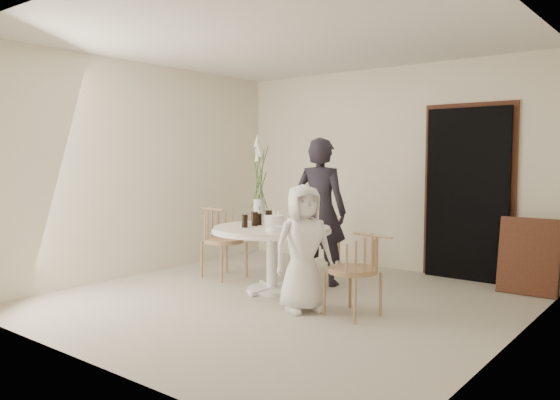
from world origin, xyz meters
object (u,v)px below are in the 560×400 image
Objects in this scene: chair_far at (324,232)px; flower_vase at (259,182)px; chair_right at (362,263)px; chair_left at (218,232)px; girl at (321,212)px; birthday_cake at (274,220)px; boy at (303,248)px; table at (272,237)px.

chair_far is 1.26m from flower_vase.
chair_right is 0.76× the size of flower_vase.
chair_left is 0.50× the size of girl.
girl is at bearing -120.97° from chair_right.
flower_vase is (-0.40, 0.21, 0.42)m from birthday_cake.
chair_right is 0.60m from boy.
chair_right is 0.94× the size of chair_left.
table is at bearing 59.99° from girl.
table is 0.85m from boy.
birthday_cake is (-0.29, -0.52, -0.08)m from girl.
chair_left is 1.01m from birthday_cake.
flower_vase is (-1.77, 0.61, 0.68)m from chair_right.
chair_far is 0.98× the size of chair_right.
flower_vase is (0.58, 0.12, 0.65)m from chair_left.
girl reaches higher than chair_far.
girl is 0.82m from flower_vase.
chair_right is 1.99m from flower_vase.
chair_far is at bearing -69.12° from girl.
chair_left is at bearing 101.46° from boy.
girl is at bearing 61.01° from birthday_cake.
boy is (-0.58, -0.13, 0.09)m from chair_right.
boy is 5.25× the size of birthday_cake.
girl is 1.19m from boy.
flower_vase is at bearing 151.93° from birthday_cake.
flower_vase reaches higher than chair_right.
boy is (0.51, -1.05, -0.24)m from girl.
chair_far is at bearing 95.95° from birthday_cake.
table is 0.80m from flower_vase.
chair_right is at bearing -16.09° from birthday_cake.
chair_far is 0.90m from girl.
boy is (0.92, -1.76, 0.10)m from chair_far.
chair_right is (1.50, -1.63, 0.01)m from chair_far.
flower_vase reaches higher than chair_far.
girl reaches higher than boy.
girl is (0.42, -0.71, 0.35)m from chair_far.
flower_vase is at bearing -99.74° from chair_right.
table is at bearing -103.02° from chair_far.
chair_far is at bearing 97.76° from table.
boy is (0.74, -0.42, 0.00)m from table.
birthday_cake is (-0.05, 0.10, 0.17)m from table.
girl is (-1.09, 0.92, 0.34)m from chair_right.
chair_far is 0.64× the size of boy.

